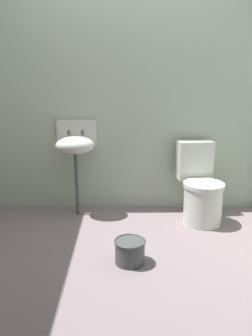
% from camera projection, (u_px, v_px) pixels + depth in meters
% --- Properties ---
extents(ground_plane, '(3.45, 2.83, 0.08)m').
position_uv_depth(ground_plane, '(126.00, 268.00, 2.68)').
color(ground_plane, gray).
extents(wall_back, '(3.45, 0.10, 2.43)m').
position_uv_depth(wall_back, '(125.00, 97.00, 3.58)').
color(wall_back, '#B1C1AC').
rests_on(wall_back, ground).
extents(toilet_near_wall, '(0.45, 0.63, 0.78)m').
position_uv_depth(toilet_near_wall, '(200.00, 190.00, 3.43)').
color(toilet_near_wall, silver).
rests_on(toilet_near_wall, ground).
extents(sink, '(0.42, 0.35, 0.99)m').
position_uv_depth(sink, '(76.00, 144.00, 3.49)').
color(sink, '#454B4A').
rests_on(sink, ground).
extents(bucket, '(0.25, 0.25, 0.19)m').
position_uv_depth(bucket, '(130.00, 251.00, 2.67)').
color(bucket, '#454B4A').
rests_on(bucket, ground).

